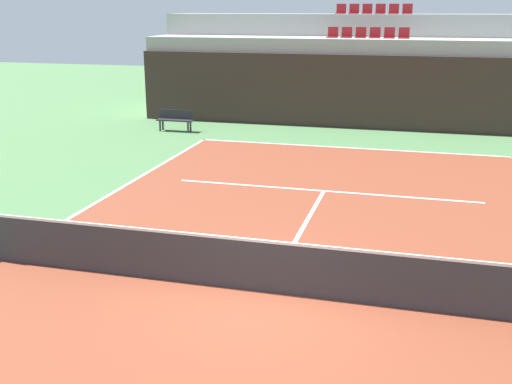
{
  "coord_description": "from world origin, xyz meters",
  "views": [
    {
      "loc": [
        2.36,
        -9.44,
        4.76
      ],
      "look_at": [
        -0.72,
        2.0,
        1.2
      ],
      "focal_mm": 43.02,
      "sensor_mm": 36.0,
      "label": 1
    }
  ],
  "objects": [
    {
      "name": "stands_tier_lower",
      "position": [
        0.0,
        17.19,
        1.78
      ],
      "size": [
        19.02,
        2.4,
        3.57
      ],
      "primitive_type": "cube",
      "color": "#9E9E99",
      "rests_on": "ground_plane"
    },
    {
      "name": "centre_service_line",
      "position": [
        0.0,
        3.2,
        0.01
      ],
      "size": [
        0.1,
        6.4,
        0.0
      ],
      "primitive_type": "cube",
      "color": "white",
      "rests_on": "court_surface"
    },
    {
      "name": "stands_tier_upper",
      "position": [
        0.0,
        19.59,
        2.26
      ],
      "size": [
        19.02,
        2.4,
        4.52
      ],
      "primitive_type": "cube",
      "color": "#9E9E99",
      "rests_on": "ground_plane"
    },
    {
      "name": "back_wall",
      "position": [
        0.0,
        15.84,
        1.49
      ],
      "size": [
        19.02,
        0.3,
        2.97
      ],
      "primitive_type": "cube",
      "color": "#33231E",
      "rests_on": "ground_plane"
    },
    {
      "name": "player_bench",
      "position": [
        -7.13,
        13.34,
        0.51
      ],
      "size": [
        1.5,
        0.4,
        0.85
      ],
      "color": "#232328",
      "rests_on": "ground_plane"
    },
    {
      "name": "ground_plane",
      "position": [
        0.0,
        0.0,
        0.0
      ],
      "size": [
        80.0,
        80.0,
        0.0
      ],
      "primitive_type": "plane",
      "color": "#477042"
    },
    {
      "name": "service_line_far",
      "position": [
        0.0,
        6.4,
        0.01
      ],
      "size": [
        8.26,
        0.1,
        0.0
      ],
      "primitive_type": "cube",
      "color": "white",
      "rests_on": "court_surface"
    },
    {
      "name": "court_surface",
      "position": [
        0.0,
        0.0,
        0.01
      ],
      "size": [
        11.0,
        24.0,
        0.01
      ],
      "primitive_type": "cube",
      "color": "brown",
      "rests_on": "ground_plane"
    },
    {
      "name": "seating_row_lower",
      "position": [
        0.0,
        17.29,
        3.69
      ],
      "size": [
        3.39,
        0.44,
        0.44
      ],
      "color": "maroon",
      "rests_on": "stands_tier_lower"
    },
    {
      "name": "baseline_far",
      "position": [
        0.0,
        11.95,
        0.01
      ],
      "size": [
        11.0,
        0.1,
        0.0
      ],
      "primitive_type": "cube",
      "color": "white",
      "rests_on": "court_surface"
    },
    {
      "name": "tennis_net",
      "position": [
        0.0,
        0.0,
        0.51
      ],
      "size": [
        11.08,
        0.08,
        1.07
      ],
      "color": "black",
      "rests_on": "court_surface"
    },
    {
      "name": "seating_row_upper",
      "position": [
        0.0,
        19.69,
        4.65
      ],
      "size": [
        3.39,
        0.44,
        0.44
      ],
      "color": "maroon",
      "rests_on": "stands_tier_upper"
    }
  ]
}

